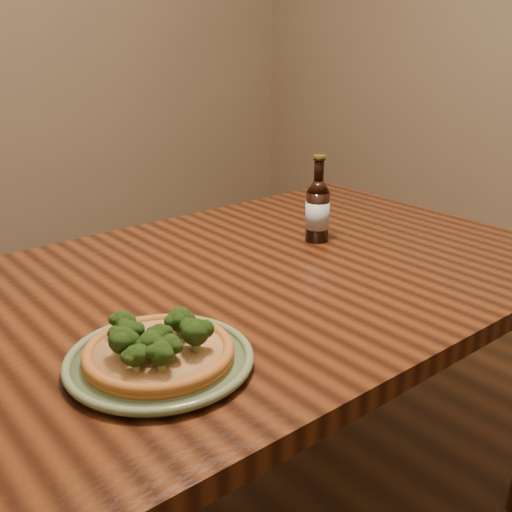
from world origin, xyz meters
TOP-DOWN VIEW (x-y plane):
  - table at (0.00, 0.10)m, footprint 1.60×0.90m
  - plate at (-0.25, -0.10)m, footprint 0.29×0.29m
  - pizza at (-0.25, -0.10)m, footprint 0.23×0.23m
  - beer_bottle at (0.35, 0.16)m, footprint 0.06×0.06m

SIDE VIEW (x-z plane):
  - table at x=0.00m, z-range 0.28..1.03m
  - plate at x=-0.25m, z-range 0.75..0.77m
  - pizza at x=-0.25m, z-range 0.75..0.81m
  - beer_bottle at x=0.35m, z-range 0.72..0.93m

